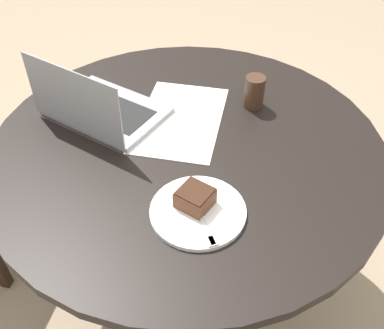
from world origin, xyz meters
The scene contains 8 objects.
ground_plane centered at (0.00, 0.00, 0.00)m, with size 12.00×12.00×0.00m, color gray.
dining_table centered at (0.00, 0.00, 0.56)m, with size 1.16×1.16×0.71m.
paper_document centered at (-0.10, -0.06, 0.71)m, with size 0.42×0.32×0.00m.
plate centered at (0.24, 0.13, 0.72)m, with size 0.24×0.24×0.01m.
cake_slice centered at (0.22, 0.12, 0.75)m, with size 0.09×0.10×0.05m.
fork centered at (0.28, 0.16, 0.73)m, with size 0.14×0.13×0.00m.
coffee_glass centered at (-0.26, 0.12, 0.76)m, with size 0.06×0.06×0.10m.
laptop centered at (-0.01, -0.30, 0.75)m, with size 0.31×0.39×0.22m.
Camera 1 is at (0.93, 0.40, 1.56)m, focal length 42.00 mm.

